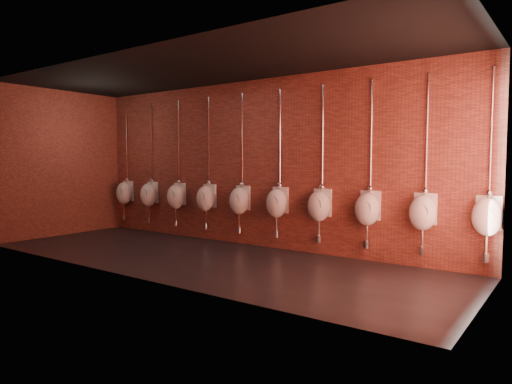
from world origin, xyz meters
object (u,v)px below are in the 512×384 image
(urinal_0, at_px, (124,193))
(urinal_7, at_px, (368,208))
(urinal_8, at_px, (423,212))
(urinal_4, at_px, (239,200))
(urinal_9, at_px, (487,216))
(urinal_3, at_px, (206,198))
(urinal_2, at_px, (176,196))
(urinal_6, at_px, (319,205))
(urinal_5, at_px, (277,202))
(urinal_1, at_px, (149,194))

(urinal_0, relative_size, urinal_7, 1.00)
(urinal_8, bearing_deg, urinal_4, 180.00)
(urinal_4, bearing_deg, urinal_8, 0.00)
(urinal_0, height_order, urinal_9, same)
(urinal_0, height_order, urinal_3, same)
(urinal_8, distance_m, urinal_9, 0.88)
(urinal_4, height_order, urinal_8, same)
(urinal_8, bearing_deg, urinal_3, 180.00)
(urinal_2, relative_size, urinal_6, 1.00)
(urinal_3, height_order, urinal_5, same)
(urinal_3, distance_m, urinal_5, 1.75)
(urinal_9, bearing_deg, urinal_0, 180.00)
(urinal_2, bearing_deg, urinal_5, 0.00)
(urinal_7, bearing_deg, urinal_0, 180.00)
(urinal_6, relative_size, urinal_9, 1.00)
(urinal_3, distance_m, urinal_4, 0.88)
(urinal_1, height_order, urinal_4, same)
(urinal_1, xyz_separation_m, urinal_5, (3.51, 0.00, 0.00))
(urinal_1, bearing_deg, urinal_3, 0.00)
(urinal_5, distance_m, urinal_6, 0.88)
(urinal_9, bearing_deg, urinal_4, 180.00)
(urinal_7, height_order, urinal_9, same)
(urinal_2, relative_size, urinal_7, 1.00)
(urinal_6, distance_m, urinal_8, 1.75)
(urinal_4, bearing_deg, urinal_7, 0.00)
(urinal_3, xyz_separation_m, urinal_7, (3.51, 0.00, 0.00))
(urinal_1, distance_m, urinal_5, 3.51)
(urinal_2, relative_size, urinal_4, 1.00)
(urinal_5, bearing_deg, urinal_2, 180.00)
(urinal_5, xyz_separation_m, urinal_8, (2.63, 0.00, 0.00))
(urinal_3, distance_m, urinal_6, 2.63)
(urinal_4, bearing_deg, urinal_1, 180.00)
(urinal_0, height_order, urinal_2, same)
(urinal_1, distance_m, urinal_9, 7.02)
(urinal_0, relative_size, urinal_8, 1.00)
(urinal_4, xyz_separation_m, urinal_6, (1.75, 0.00, 0.00))
(urinal_3, relative_size, urinal_9, 1.00)
(urinal_3, bearing_deg, urinal_8, 0.00)
(urinal_0, xyz_separation_m, urinal_9, (7.89, 0.00, 0.00))
(urinal_5, height_order, urinal_8, same)
(urinal_4, relative_size, urinal_6, 1.00)
(urinal_3, distance_m, urinal_8, 4.39)
(urinal_4, height_order, urinal_7, same)
(urinal_3, relative_size, urinal_8, 1.00)
(urinal_1, distance_m, urinal_2, 0.88)
(urinal_1, relative_size, urinal_7, 1.00)
(urinal_0, bearing_deg, urinal_3, 0.00)
(urinal_7, bearing_deg, urinal_8, 0.00)
(urinal_1, bearing_deg, urinal_8, 0.00)
(urinal_1, xyz_separation_m, urinal_7, (5.26, 0.00, 0.00))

